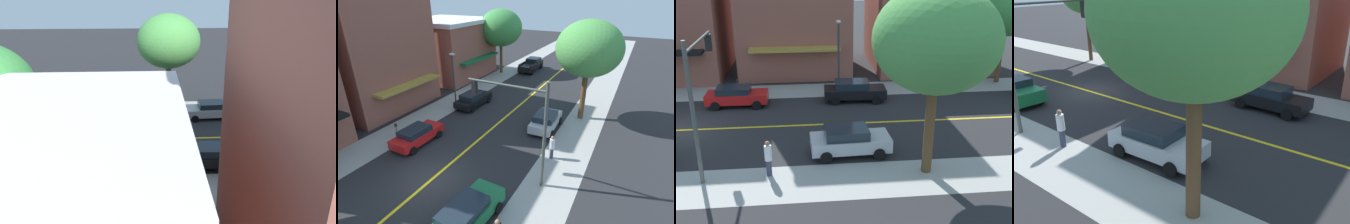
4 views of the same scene
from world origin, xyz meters
The scene contains 17 objects.
ground_plane centered at (0.00, 0.00, 0.00)m, with size 140.00×140.00×0.00m, color #262628.
sidewalk_left centered at (-7.02, 0.00, 0.00)m, with size 3.38×126.00×0.01m, color #9E9E99.
sidewalk_right centered at (7.02, 0.00, 0.00)m, with size 3.38×126.00×0.01m, color #9E9E99.
road_centerline_stripe centered at (0.00, 0.00, 0.00)m, with size 0.20×126.00×0.00m, color yellow.
pale_office_building centered at (-13.90, 7.17, 7.70)m, with size 10.63×9.88×15.39m.
tan_rowhouse centered at (-13.89, 19.49, 3.88)m, with size 11.07×10.71×7.74m.
street_tree_left_near centered at (6.48, 13.68, 6.60)m, with size 5.78×5.78×9.08m.
street_tree_left_far centered at (-7.71, 23.95, 6.43)m, with size 5.99×5.99×8.99m.
parking_meter centered at (-6.15, 2.83, 0.88)m, with size 0.12×0.18×1.33m.
traffic_light_mast centered at (5.01, 2.78, 4.51)m, with size 5.17×0.32×6.82m.
street_lamp centered at (-5.89, 10.43, 3.56)m, with size 0.70×0.36×5.66m.
red_sedan_left_curb centered at (-4.05, 3.00, 0.76)m, with size 2.03×4.29×1.42m.
green_sedan_right_curb centered at (4.22, -2.02, 0.81)m, with size 2.19×4.86×1.53m.
black_sedan_left_curb centered at (-4.33, 11.41, 0.78)m, with size 2.20×4.54×1.48m.
silver_sedan_right_curb centered at (4.20, 10.07, 0.80)m, with size 2.24×4.32×1.51m.
black_pickup_truck centered at (-4.10, 27.01, 0.90)m, with size 2.29×5.73×1.76m.
pedestrian_white_shirt centered at (6.14, 5.90, 0.98)m, with size 0.36×0.36×1.85m.
Camera 2 is at (10.57, -9.87, 11.15)m, focal length 28.05 mm.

